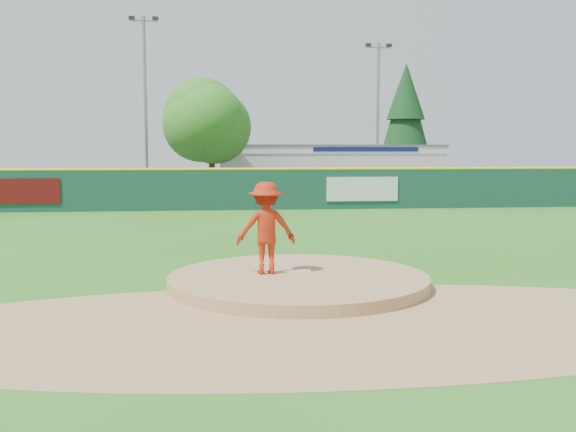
{
  "coord_description": "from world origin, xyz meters",
  "views": [
    {
      "loc": [
        -1.68,
        -13.27,
        2.84
      ],
      "look_at": [
        0.0,
        2.0,
        1.3
      ],
      "focal_mm": 40.0,
      "sensor_mm": 36.0,
      "label": 1
    }
  ],
  "objects": [
    {
      "name": "ground",
      "position": [
        0.0,
        0.0,
        0.0
      ],
      "size": [
        120.0,
        120.0,
        0.0
      ],
      "primitive_type": "plane",
      "color": "#286B19",
      "rests_on": "ground"
    },
    {
      "name": "conifer_tree",
      "position": [
        13.0,
        36.0,
        5.54
      ],
      "size": [
        4.4,
        4.4,
        9.5
      ],
      "color": "#382314",
      "rests_on": "ground"
    },
    {
      "name": "infield_dirt_arc",
      "position": [
        0.0,
        -3.0,
        0.01
      ],
      "size": [
        15.4,
        15.4,
        0.01
      ],
      "primitive_type": "cylinder",
      "color": "#9E774C",
      "rests_on": "ground"
    },
    {
      "name": "light_pole_left",
      "position": [
        -6.0,
        27.0,
        6.05
      ],
      "size": [
        1.75,
        0.25,
        11.0
      ],
      "color": "gray",
      "rests_on": "ground"
    },
    {
      "name": "deciduous_tree",
      "position": [
        -2.0,
        25.0,
        4.55
      ],
      "size": [
        5.6,
        5.6,
        7.36
      ],
      "color": "#382314",
      "rests_on": "ground"
    },
    {
      "name": "light_pole_right",
      "position": [
        9.0,
        29.0,
        5.54
      ],
      "size": [
        1.75,
        0.25,
        10.0
      ],
      "color": "gray",
      "rests_on": "ground"
    },
    {
      "name": "parking_lot",
      "position": [
        0.0,
        27.0,
        0.01
      ],
      "size": [
        44.0,
        16.0,
        0.02
      ],
      "primitive_type": "cube",
      "color": "#38383A",
      "rests_on": "ground"
    },
    {
      "name": "playground_slide",
      "position": [
        -13.18,
        24.22,
        0.75
      ],
      "size": [
        0.95,
        2.67,
        1.48
      ],
      "color": "blue",
      "rests_on": "ground"
    },
    {
      "name": "van",
      "position": [
        1.75,
        21.38,
        0.77
      ],
      "size": [
        5.96,
        4.32,
        1.51
      ],
      "primitive_type": "imported",
      "rotation": [
        0.0,
        0.0,
        1.19
      ],
      "color": "silver",
      "rests_on": "parking_lot"
    },
    {
      "name": "pitchers_mound",
      "position": [
        0.0,
        0.0,
        0.0
      ],
      "size": [
        5.5,
        5.5,
        0.5
      ],
      "primitive_type": "cylinder",
      "color": "#9E774C",
      "rests_on": "ground"
    },
    {
      "name": "pool_building_grp",
      "position": [
        6.0,
        31.99,
        1.66
      ],
      "size": [
        15.2,
        8.2,
        3.31
      ],
      "color": "silver",
      "rests_on": "ground"
    },
    {
      "name": "pitcher",
      "position": [
        -0.67,
        0.24,
        1.23
      ],
      "size": [
        1.31,
        0.81,
        1.96
      ],
      "primitive_type": "imported",
      "rotation": [
        0.0,
        0.0,
        3.21
      ],
      "color": "#AA230E",
      "rests_on": "pitchers_mound"
    },
    {
      "name": "fence_banners",
      "position": [
        -2.7,
        17.92,
        1.0
      ],
      "size": [
        19.94,
        0.04,
        1.2
      ],
      "color": "#540C0C",
      "rests_on": "ground"
    },
    {
      "name": "outfield_fence",
      "position": [
        0.0,
        18.0,
        1.09
      ],
      "size": [
        40.0,
        0.14,
        2.07
      ],
      "color": "#123D2F",
      "rests_on": "ground"
    },
    {
      "name": "pitching_rubber",
      "position": [
        0.0,
        0.3,
        0.27
      ],
      "size": [
        0.6,
        0.15,
        0.04
      ],
      "primitive_type": "cube",
      "color": "white",
      "rests_on": "pitchers_mound"
    }
  ]
}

